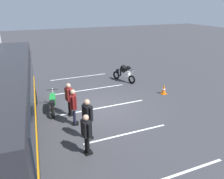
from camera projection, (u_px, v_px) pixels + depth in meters
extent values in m
plane|color=#38383D|center=(102.00, 108.00, 11.62)|extent=(80.00, 80.00, 0.00)
cube|color=black|center=(7.00, 58.00, 11.87)|extent=(0.17, 2.10, 1.23)
cube|color=black|center=(32.00, 86.00, 7.90)|extent=(8.46, 0.47, 1.01)
cube|color=orange|center=(36.00, 113.00, 8.31)|extent=(8.86, 0.48, 0.28)
cube|color=black|center=(5.00, 143.00, 8.32)|extent=(9.38, 2.77, 0.45)
torus|color=black|center=(34.00, 97.00, 11.65)|extent=(1.01, 0.37, 1.00)
cylinder|color=black|center=(86.00, 143.00, 7.96)|extent=(0.14, 0.14, 0.73)
cube|color=black|center=(88.00, 151.00, 8.13)|extent=(0.13, 0.27, 0.10)
cylinder|color=black|center=(88.00, 145.00, 7.83)|extent=(0.14, 0.14, 0.73)
cube|color=black|center=(89.00, 153.00, 8.00)|extent=(0.13, 0.27, 0.10)
cube|color=black|center=(86.00, 128.00, 7.65)|extent=(0.41, 0.33, 0.61)
cylinder|color=black|center=(84.00, 125.00, 7.83)|extent=(0.10, 0.10, 0.58)
sphere|color=tan|center=(84.00, 132.00, 7.94)|extent=(0.10, 0.10, 0.09)
cylinder|color=black|center=(89.00, 131.00, 7.45)|extent=(0.10, 0.10, 0.58)
sphere|color=tan|center=(89.00, 138.00, 7.56)|extent=(0.10, 0.10, 0.09)
sphere|color=tan|center=(86.00, 118.00, 7.49)|extent=(0.25, 0.25, 0.22)
cylinder|color=black|center=(87.00, 128.00, 8.83)|extent=(0.15, 0.15, 0.79)
cube|color=black|center=(88.00, 136.00, 9.02)|extent=(0.17, 0.28, 0.10)
cylinder|color=black|center=(89.00, 130.00, 8.72)|extent=(0.15, 0.15, 0.79)
cube|color=black|center=(90.00, 138.00, 8.90)|extent=(0.17, 0.28, 0.10)
cube|color=black|center=(87.00, 113.00, 8.51)|extent=(0.44, 0.38, 0.66)
cylinder|color=black|center=(84.00, 110.00, 8.67)|extent=(0.11, 0.11, 0.63)
sphere|color=tan|center=(85.00, 117.00, 8.79)|extent=(0.11, 0.11, 0.09)
cylinder|color=black|center=(91.00, 115.00, 8.33)|extent=(0.11, 0.11, 0.63)
sphere|color=tan|center=(91.00, 122.00, 8.44)|extent=(0.11, 0.11, 0.09)
sphere|color=tan|center=(87.00, 102.00, 8.33)|extent=(0.30, 0.30, 0.24)
cylinder|color=black|center=(74.00, 115.00, 9.92)|extent=(0.15, 0.15, 0.77)
cube|color=black|center=(76.00, 122.00, 10.08)|extent=(0.16, 0.28, 0.10)
cylinder|color=black|center=(74.00, 116.00, 9.77)|extent=(0.15, 0.15, 0.77)
cube|color=black|center=(76.00, 124.00, 9.93)|extent=(0.16, 0.28, 0.10)
cube|color=maroon|center=(73.00, 101.00, 9.58)|extent=(0.44, 0.37, 0.64)
cylinder|color=maroon|center=(73.00, 99.00, 9.80)|extent=(0.11, 0.11, 0.61)
sphere|color=tan|center=(74.00, 105.00, 9.91)|extent=(0.11, 0.11, 0.09)
cylinder|color=maroon|center=(73.00, 103.00, 9.36)|extent=(0.11, 0.11, 0.61)
sphere|color=tan|center=(74.00, 110.00, 9.47)|extent=(0.11, 0.11, 0.09)
sphere|color=tan|center=(73.00, 92.00, 9.41)|extent=(0.28, 0.28, 0.23)
cylinder|color=black|center=(69.00, 106.00, 10.72)|extent=(0.14, 0.14, 0.75)
cube|color=black|center=(71.00, 114.00, 10.89)|extent=(0.15, 0.27, 0.10)
cylinder|color=black|center=(71.00, 108.00, 10.59)|extent=(0.14, 0.14, 0.75)
cube|color=black|center=(72.00, 115.00, 10.77)|extent=(0.15, 0.27, 0.10)
cube|color=maroon|center=(69.00, 94.00, 10.39)|extent=(0.43, 0.35, 0.63)
cylinder|color=maroon|center=(67.00, 92.00, 10.57)|extent=(0.11, 0.11, 0.60)
sphere|color=tan|center=(67.00, 98.00, 10.69)|extent=(0.11, 0.11, 0.09)
cylinder|color=maroon|center=(71.00, 96.00, 10.20)|extent=(0.11, 0.11, 0.60)
sphere|color=tan|center=(71.00, 101.00, 10.31)|extent=(0.11, 0.11, 0.09)
sphere|color=tan|center=(68.00, 86.00, 10.23)|extent=(0.27, 0.27, 0.23)
torus|color=black|center=(53.00, 100.00, 11.83)|extent=(0.61, 0.22, 0.60)
cylinder|color=silver|center=(53.00, 100.00, 11.83)|extent=(0.13, 0.12, 0.12)
torus|color=black|center=(53.00, 112.00, 10.52)|extent=(0.61, 0.22, 0.60)
cylinder|color=silver|center=(53.00, 112.00, 10.52)|extent=(0.14, 0.14, 0.12)
cylinder|color=silver|center=(53.00, 94.00, 11.65)|extent=(0.32, 0.10, 0.67)
cube|color=#198C33|center=(53.00, 99.00, 11.12)|extent=(0.87, 0.41, 0.36)
cube|color=black|center=(52.00, 102.00, 10.67)|extent=(0.55, 0.30, 0.20)
cylinder|color=silver|center=(50.00, 106.00, 10.84)|extent=(0.46, 0.15, 0.08)
cylinder|color=black|center=(52.00, 90.00, 11.50)|extent=(0.13, 0.58, 0.04)
torus|color=black|center=(132.00, 79.00, 15.01)|extent=(0.60, 0.37, 0.60)
cylinder|color=silver|center=(132.00, 79.00, 15.01)|extent=(0.15, 0.14, 0.12)
torus|color=black|center=(116.00, 75.00, 15.92)|extent=(0.60, 0.37, 0.60)
cylinder|color=silver|center=(116.00, 75.00, 15.92)|extent=(0.16, 0.16, 0.12)
cylinder|color=silver|center=(131.00, 74.00, 14.91)|extent=(0.31, 0.18, 0.67)
cube|color=white|center=(125.00, 73.00, 15.30)|extent=(0.88, 0.61, 0.36)
cube|color=black|center=(120.00, 71.00, 15.58)|extent=(0.56, 0.42, 0.20)
cylinder|color=silver|center=(122.00, 74.00, 15.70)|extent=(0.44, 0.26, 0.08)
cylinder|color=black|center=(131.00, 70.00, 14.83)|extent=(0.28, 0.54, 0.04)
cube|color=black|center=(124.00, 69.00, 15.23)|extent=(0.64, 0.54, 0.51)
sphere|color=black|center=(128.00, 68.00, 14.91)|extent=(0.35, 0.35, 0.26)
cylinder|color=black|center=(125.00, 70.00, 14.93)|extent=(0.42, 0.26, 0.33)
cylinder|color=black|center=(120.00, 73.00, 15.34)|extent=(0.13, 0.13, 0.40)
cylinder|color=black|center=(129.00, 69.00, 15.17)|extent=(0.42, 0.26, 0.33)
cylinder|color=black|center=(124.00, 72.00, 15.59)|extent=(0.13, 0.13, 0.40)
cylinder|color=#4C4C4C|center=(9.00, 86.00, 14.54)|extent=(0.36, 0.36, 0.04)
cube|color=orange|center=(163.00, 93.00, 13.41)|extent=(0.34, 0.34, 0.03)
cone|color=orange|center=(164.00, 89.00, 13.29)|extent=(0.26, 0.26, 0.60)
cylinder|color=white|center=(164.00, 89.00, 13.30)|extent=(0.19, 0.19, 0.07)
cube|color=white|center=(165.00, 179.00, 6.90)|extent=(0.10, 4.84, 0.01)
cube|color=white|center=(127.00, 134.00, 9.28)|extent=(0.10, 3.85, 0.01)
cube|color=white|center=(104.00, 107.00, 11.67)|extent=(0.10, 4.72, 0.01)
cube|color=white|center=(89.00, 89.00, 14.05)|extent=(0.10, 4.73, 0.01)
cube|color=white|center=(79.00, 77.00, 16.44)|extent=(0.10, 4.30, 0.01)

